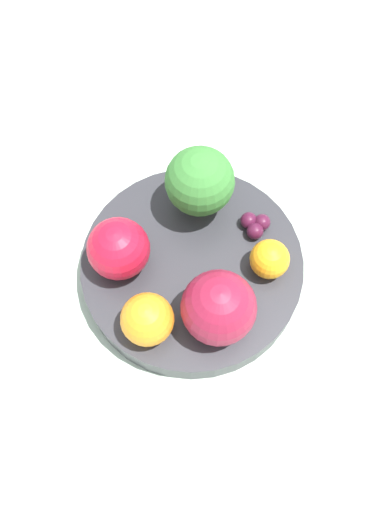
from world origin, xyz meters
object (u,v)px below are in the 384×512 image
at_px(bowl, 192,267).
at_px(orange_front, 147,319).
at_px(orange_back, 270,259).
at_px(apple_green, 219,308).
at_px(broccoli, 200,182).
at_px(apple_red, 119,249).
at_px(grape_cluster, 255,225).

relative_size(bowl, orange_front, 4.57).
xyz_separation_m(orange_front, orange_back, (0.11, 0.04, -0.00)).
distance_m(bowl, orange_back, 0.08).
bearing_deg(apple_green, orange_back, 36.08).
distance_m(broccoli, apple_red, 0.09).
bearing_deg(apple_red, orange_back, -13.13).
bearing_deg(bowl, grape_cluster, 18.71).
relative_size(apple_green, orange_back, 1.77).
xyz_separation_m(bowl, orange_back, (0.07, -0.02, 0.03)).
bearing_deg(grape_cluster, orange_front, -145.43).
height_order(orange_front, orange_back, orange_front).
relative_size(bowl, broccoli, 2.77).
xyz_separation_m(broccoli, apple_red, (-0.08, -0.05, -0.01)).
height_order(bowl, apple_green, apple_green).
height_order(broccoli, grape_cluster, broccoli).
distance_m(apple_red, orange_front, 0.07).
distance_m(apple_green, orange_front, 0.06).
xyz_separation_m(apple_red, apple_green, (0.07, -0.07, 0.00)).
height_order(broccoli, apple_green, broccoli).
bearing_deg(orange_back, grape_cluster, 92.28).
bearing_deg(apple_green, orange_front, 176.09).
xyz_separation_m(bowl, apple_red, (-0.06, 0.01, 0.04)).
bearing_deg(orange_front, apple_red, 102.55).
xyz_separation_m(bowl, apple_green, (0.01, -0.06, 0.05)).
bearing_deg(apple_green, broccoli, 86.52).
relative_size(apple_red, orange_front, 1.23).
height_order(broccoli, orange_back, broccoli).
relative_size(apple_red, grape_cluster, 1.98).
height_order(apple_green, grape_cluster, apple_green).
xyz_separation_m(apple_red, orange_back, (0.13, -0.03, -0.01)).
distance_m(bowl, apple_green, 0.08).
height_order(apple_red, apple_green, apple_green).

